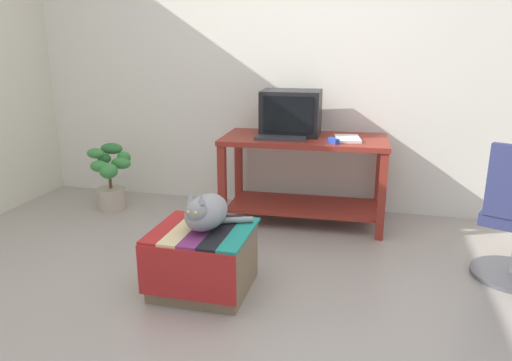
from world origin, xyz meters
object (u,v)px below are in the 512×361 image
at_px(potted_plant, 111,178).
at_px(stapler, 334,141).
at_px(desk, 304,165).
at_px(ottoman_with_blanket, 203,259).
at_px(cat, 206,212).
at_px(tv_monitor, 291,113).
at_px(book, 348,139).
at_px(keyboard, 281,138).

relative_size(potted_plant, stapler, 5.26).
bearing_deg(stapler, desk, 104.26).
height_order(ottoman_with_blanket, cat, cat).
height_order(tv_monitor, book, tv_monitor).
xyz_separation_m(keyboard, book, (0.51, 0.12, -0.00)).
bearing_deg(stapler, tv_monitor, 105.30).
relative_size(desk, stapler, 12.25).
distance_m(keyboard, potted_plant, 1.62).
bearing_deg(cat, book, 63.19).
bearing_deg(desk, keyboard, -140.86).
relative_size(tv_monitor, potted_plant, 0.85).
distance_m(desk, cat, 1.35).
relative_size(tv_monitor, ottoman_with_blanket, 0.85).
distance_m(tv_monitor, stapler, 0.50).
bearing_deg(potted_plant, desk, 3.55).
height_order(desk, book, book).
relative_size(book, ottoman_with_blanket, 0.49).
relative_size(desk, tv_monitor, 2.74).
height_order(cat, stapler, stapler).
height_order(tv_monitor, stapler, tv_monitor).
height_order(keyboard, stapler, stapler).
bearing_deg(cat, desk, 76.68).
bearing_deg(keyboard, ottoman_with_blanket, -104.31).
xyz_separation_m(cat, potted_plant, (-1.34, 1.19, -0.21)).
distance_m(cat, stapler, 1.29).
bearing_deg(book, potted_plant, 172.46).
xyz_separation_m(keyboard, ottoman_with_blanket, (-0.24, -1.16, -0.54)).
bearing_deg(ottoman_with_blanket, stapler, 59.43).
distance_m(ottoman_with_blanket, potted_plant, 1.79).
bearing_deg(cat, stapler, 63.18).
distance_m(desk, keyboard, 0.33).
height_order(cat, potted_plant, cat).
relative_size(desk, potted_plant, 2.33).
height_order(desk, keyboard, keyboard).
distance_m(book, cat, 1.47).
xyz_separation_m(desk, potted_plant, (-1.73, -0.11, -0.20)).
distance_m(tv_monitor, book, 0.52).
distance_m(desk, potted_plant, 1.74).
relative_size(tv_monitor, keyboard, 1.23).
relative_size(keyboard, stapler, 3.64).
relative_size(cat, potted_plant, 0.70).
xyz_separation_m(cat, stapler, (0.63, 1.10, 0.25)).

